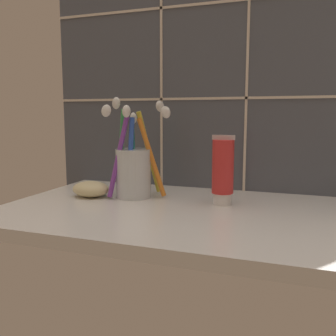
# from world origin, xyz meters

# --- Properties ---
(sink_counter) EXTENTS (0.71, 0.37, 0.02)m
(sink_counter) POSITION_xyz_m (0.00, 0.00, 0.01)
(sink_counter) COLOR silver
(sink_counter) RESTS_ON ground
(tile_wall_backsplash) EXTENTS (0.81, 0.02, 0.54)m
(tile_wall_backsplash) POSITION_xyz_m (0.00, 0.19, 0.27)
(tile_wall_backsplash) COLOR #4C515B
(tile_wall_backsplash) RESTS_ON ground
(toothbrush_cup) EXTENTS (0.12, 0.11, 0.19)m
(toothbrush_cup) POSITION_xyz_m (-0.17, 0.05, 0.08)
(toothbrush_cup) COLOR silver
(toothbrush_cup) RESTS_ON sink_counter
(toothpaste_tube) EXTENTS (0.04, 0.04, 0.12)m
(toothpaste_tube) POSITION_xyz_m (-0.00, 0.05, 0.08)
(toothpaste_tube) COLOR white
(toothpaste_tube) RESTS_ON sink_counter
(soap_bar) EXTENTS (0.07, 0.06, 0.03)m
(soap_bar) POSITION_xyz_m (-0.24, 0.03, 0.03)
(soap_bar) COLOR beige
(soap_bar) RESTS_ON sink_counter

